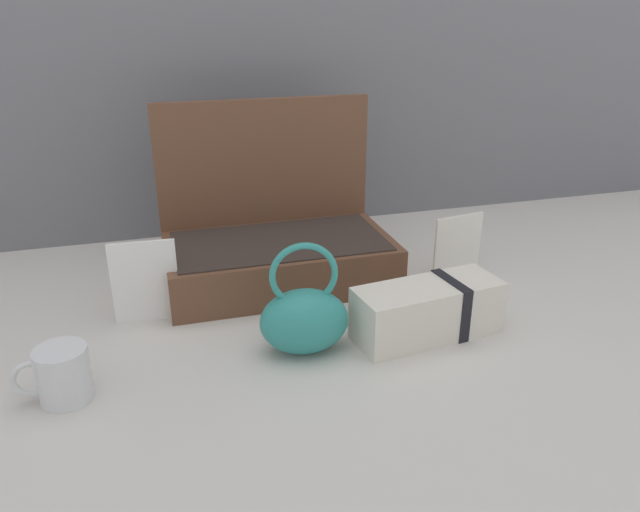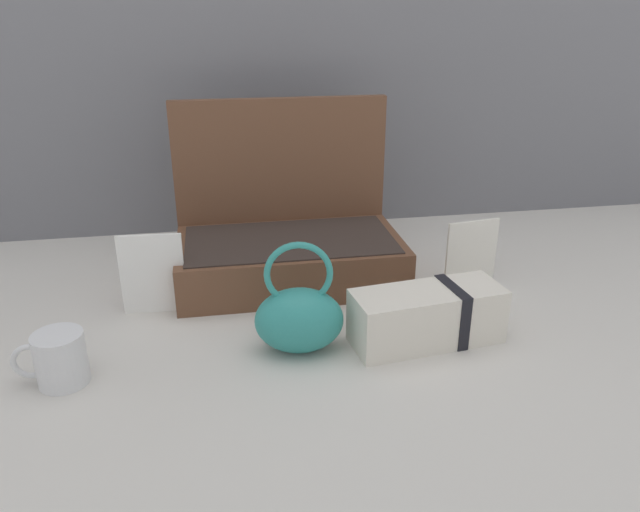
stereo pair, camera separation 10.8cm
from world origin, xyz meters
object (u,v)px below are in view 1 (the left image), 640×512
cream_toiletry_bag (429,310)px  poster_card_right (145,282)px  open_suitcase (276,241)px  coffee_mug (62,374)px  info_card_left (457,247)px  teal_pouch_handbag (304,318)px

cream_toiletry_bag → poster_card_right: size_ratio=1.73×
open_suitcase → poster_card_right: (-0.28, -0.13, -0.00)m
poster_card_right → cream_toiletry_bag: bearing=-19.2°
cream_toiletry_bag → coffee_mug: cream_toiletry_bag is taller
coffee_mug → cream_toiletry_bag: bearing=2.2°
open_suitcase → coffee_mug: open_suitcase is taller
open_suitcase → poster_card_right: open_suitcase is taller
open_suitcase → coffee_mug: size_ratio=4.14×
cream_toiletry_bag → info_card_left: info_card_left is taller
coffee_mug → info_card_left: (0.79, 0.23, 0.03)m
cream_toiletry_bag → coffee_mug: 0.62m
open_suitcase → coffee_mug: (-0.41, -0.35, -0.04)m
teal_pouch_handbag → poster_card_right: 0.32m
poster_card_right → open_suitcase: bearing=27.5°
info_card_left → teal_pouch_handbag: bearing=-161.3°
open_suitcase → poster_card_right: bearing=-155.4°
cream_toiletry_bag → info_card_left: 0.27m
coffee_mug → poster_card_right: bearing=59.5°
teal_pouch_handbag → coffee_mug: teal_pouch_handbag is taller
open_suitcase → coffee_mug: bearing=-139.5°
cream_toiletry_bag → info_card_left: (0.17, 0.21, 0.02)m
info_card_left → coffee_mug: bearing=-171.7°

